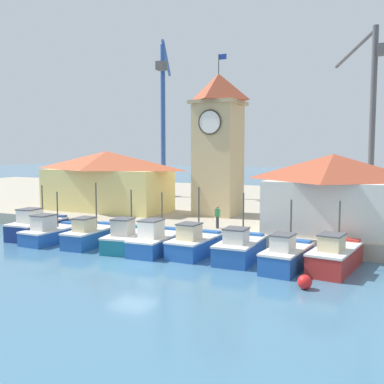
{
  "coord_description": "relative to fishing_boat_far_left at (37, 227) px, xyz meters",
  "views": [
    {
      "loc": [
        14.48,
        -21.76,
        6.64
      ],
      "look_at": [
        -0.22,
        8.4,
        3.5
      ],
      "focal_mm": 42.0,
      "sensor_mm": 36.0,
      "label": 1
    }
  ],
  "objects": [
    {
      "name": "ground_plane",
      "position": [
        10.87,
        -3.36,
        -0.81
      ],
      "size": [
        300.0,
        300.0,
        0.0
      ],
      "primitive_type": "plane",
      "color": "teal"
    },
    {
      "name": "quay_wharf",
      "position": [
        10.87,
        23.04,
        -0.29
      ],
      "size": [
        120.0,
        40.0,
        1.05
      ],
      "primitive_type": "cube",
      "color": "#A89E89",
      "rests_on": "ground"
    },
    {
      "name": "fishing_boat_far_left",
      "position": [
        0.0,
        0.0,
        0.0
      ],
      "size": [
        2.64,
        5.15,
        3.96
      ],
      "color": "navy",
      "rests_on": "ground"
    },
    {
      "name": "fishing_boat_left_outer",
      "position": [
        2.18,
        -0.81,
        -0.12
      ],
      "size": [
        2.17,
        4.74,
        3.6
      ],
      "color": "#2356A8",
      "rests_on": "ground"
    },
    {
      "name": "fishing_boat_left_inner",
      "position": [
        5.48,
        -0.43,
        -0.08
      ],
      "size": [
        2.05,
        4.93,
        4.35
      ],
      "color": "#2356A8",
      "rests_on": "ground"
    },
    {
      "name": "fishing_boat_mid_left",
      "position": [
        8.48,
        -0.35,
        -0.07
      ],
      "size": [
        2.78,
        4.94,
        3.96
      ],
      "color": "#196B7F",
      "rests_on": "ground"
    },
    {
      "name": "fishing_boat_center",
      "position": [
        10.68,
        -0.23,
        -0.06
      ],
      "size": [
        2.24,
        5.19,
        3.86
      ],
      "color": "#2356A8",
      "rests_on": "ground"
    },
    {
      "name": "fishing_boat_mid_right",
      "position": [
        13.27,
        -0.0,
        -0.07
      ],
      "size": [
        2.21,
        4.47,
        4.31
      ],
      "color": "#2356A8",
      "rests_on": "ground"
    },
    {
      "name": "fishing_boat_right_inner",
      "position": [
        16.31,
        -0.0,
        -0.06
      ],
      "size": [
        2.3,
        4.65,
        4.06
      ],
      "color": "#2356A8",
      "rests_on": "ground"
    },
    {
      "name": "fishing_boat_right_outer",
      "position": [
        19.34,
        -0.74,
        -0.06
      ],
      "size": [
        2.18,
        4.61,
        3.86
      ],
      "color": "#2356A8",
      "rests_on": "ground"
    },
    {
      "name": "fishing_boat_far_right",
      "position": [
        21.79,
        0.29,
        -0.04
      ],
      "size": [
        2.51,
        5.27,
        3.8
      ],
      "color": "#AD2823",
      "rests_on": "ground"
    },
    {
      "name": "clock_tower",
      "position": [
        10.43,
        10.62,
        6.56
      ],
      "size": [
        4.01,
        4.01,
        13.65
      ],
      "color": "tan",
      "rests_on": "quay_wharf"
    },
    {
      "name": "warehouse_left",
      "position": [
        0.01,
        8.77,
        3.05
      ],
      "size": [
        12.09,
        5.49,
        5.49
      ],
      "color": "#E5D17A",
      "rests_on": "quay_wharf"
    },
    {
      "name": "warehouse_right",
      "position": [
        20.6,
        6.63,
        2.97
      ],
      "size": [
        8.67,
        6.91,
        5.34
      ],
      "color": "silver",
      "rests_on": "quay_wharf"
    },
    {
      "name": "port_crane_near",
      "position": [
        21.81,
        20.9,
        6.95
      ],
      "size": [
        5.81,
        8.17,
        17.1
      ],
      "color": "#353539",
      "rests_on": "quay_wharf"
    },
    {
      "name": "port_crane_far",
      "position": [
        -1.54,
        22.18,
        7.24
      ],
      "size": [
        3.46,
        7.6,
        18.63
      ],
      "color": "navy",
      "rests_on": "quay_wharf"
    },
    {
      "name": "mooring_buoy",
      "position": [
        21.01,
        -3.91,
        -0.46
      ],
      "size": [
        0.7,
        0.7,
        0.7
      ],
      "primitive_type": "sphere",
      "color": "red",
      "rests_on": "ground"
    },
    {
      "name": "dock_worker_near_tower",
      "position": [
        13.06,
        4.26,
        1.08
      ],
      "size": [
        0.34,
        0.22,
        1.62
      ],
      "color": "#33333D",
      "rests_on": "quay_wharf"
    }
  ]
}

